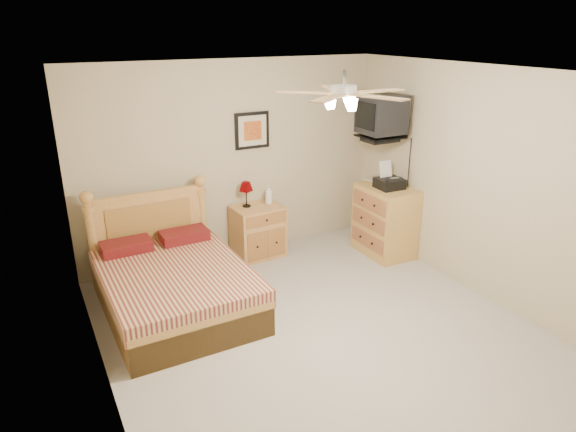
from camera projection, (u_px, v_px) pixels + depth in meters
name	position (u px, v px, depth m)	size (l,w,h in m)	color
floor	(324.00, 335.00, 5.07)	(4.50, 4.50, 0.00)	#A09990
ceiling	(331.00, 73.00, 4.19)	(4.00, 4.50, 0.04)	white
wall_back	(233.00, 161.00, 6.49)	(4.00, 0.04, 2.50)	tan
wall_front	(548.00, 345.00, 2.77)	(4.00, 0.04, 2.50)	tan
wall_left	(95.00, 261.00, 3.75)	(0.04, 4.50, 2.50)	tan
wall_right	(485.00, 186.00, 5.51)	(0.04, 4.50, 2.50)	tan
bed	(173.00, 260.00, 5.28)	(1.40, 1.84, 1.19)	#B37B36
nightstand	(258.00, 231.00, 6.70)	(0.63, 0.47, 0.68)	#B57C3C
table_lamp	(246.00, 194.00, 6.53)	(0.18, 0.18, 0.33)	#540103
lotion_bottle	(269.00, 195.00, 6.64)	(0.09, 0.10, 0.25)	white
framed_picture	(252.00, 130.00, 6.46)	(0.46, 0.04, 0.46)	black
dresser	(385.00, 221.00, 6.73)	(0.54, 0.77, 0.91)	#AC8443
fax_machine	(390.00, 176.00, 6.48)	(0.32, 0.34, 0.34)	black
magazine_lower	(371.00, 182.00, 6.74)	(0.19, 0.25, 0.02)	beige
magazine_upper	(372.00, 180.00, 6.77)	(0.22, 0.30, 0.02)	tan
wall_tv	(391.00, 117.00, 6.31)	(0.56, 0.46, 0.58)	black
ceiling_fan	(344.00, 93.00, 4.07)	(1.14, 1.14, 0.28)	silver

